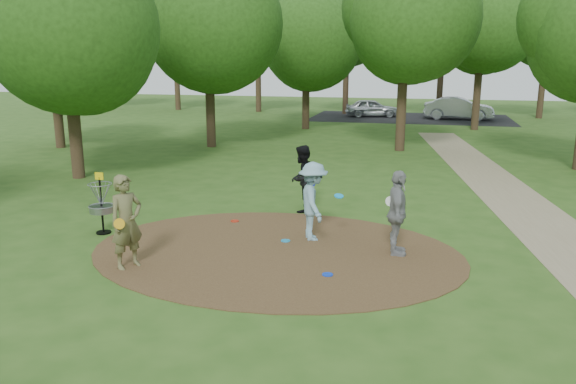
# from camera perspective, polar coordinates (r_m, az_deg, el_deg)

# --- Properties ---
(ground) EXTENTS (100.00, 100.00, 0.00)m
(ground) POSITION_cam_1_polar(r_m,az_deg,el_deg) (12.68, -1.30, -6.07)
(ground) COLOR #2D5119
(ground) RESTS_ON ground
(dirt_clearing) EXTENTS (8.40, 8.40, 0.02)m
(dirt_clearing) POSITION_cam_1_polar(r_m,az_deg,el_deg) (12.68, -1.30, -6.03)
(dirt_clearing) COLOR #47301C
(dirt_clearing) RESTS_ON ground
(footpath) EXTENTS (7.55, 39.89, 0.01)m
(footpath) POSITION_cam_1_polar(r_m,az_deg,el_deg) (14.58, 26.60, -4.90)
(footpath) COLOR #8C7A5B
(footpath) RESTS_ON ground
(parking_lot) EXTENTS (14.00, 8.00, 0.01)m
(parking_lot) POSITION_cam_1_polar(r_m,az_deg,el_deg) (41.76, 12.29, 7.37)
(parking_lot) COLOR black
(parking_lot) RESTS_ON ground
(player_observer_with_disc) EXTENTS (0.76, 0.85, 1.96)m
(player_observer_with_disc) POSITION_cam_1_polar(r_m,az_deg,el_deg) (11.92, -16.09, -2.95)
(player_observer_with_disc) COLOR brown
(player_observer_with_disc) RESTS_ON ground
(player_throwing_with_disc) EXTENTS (1.30, 1.39, 1.88)m
(player_throwing_with_disc) POSITION_cam_1_polar(r_m,az_deg,el_deg) (13.25, 2.57, -0.97)
(player_throwing_with_disc) COLOR #7FACBE
(player_throwing_with_disc) RESTS_ON ground
(player_walking_with_disc) EXTENTS (0.81, 0.99, 1.89)m
(player_walking_with_disc) POSITION_cam_1_polar(r_m,az_deg,el_deg) (15.72, 1.43, 1.36)
(player_walking_with_disc) COLOR black
(player_walking_with_disc) RESTS_ON ground
(player_waiting_with_disc) EXTENTS (0.56, 1.15, 1.90)m
(player_waiting_with_disc) POSITION_cam_1_polar(r_m,az_deg,el_deg) (12.44, 11.03, -2.13)
(player_waiting_with_disc) COLOR gray
(player_waiting_with_disc) RESTS_ON ground
(disc_ground_cyan) EXTENTS (0.22, 0.22, 0.02)m
(disc_ground_cyan) POSITION_cam_1_polar(r_m,az_deg,el_deg) (13.32, -0.25, -4.97)
(disc_ground_cyan) COLOR #188BC5
(disc_ground_cyan) RESTS_ON dirt_clearing
(disc_ground_blue) EXTENTS (0.22, 0.22, 0.02)m
(disc_ground_blue) POSITION_cam_1_polar(r_m,az_deg,el_deg) (11.35, 4.04, -8.36)
(disc_ground_blue) COLOR #0C34CF
(disc_ground_blue) RESTS_ON dirt_clearing
(disc_ground_red) EXTENTS (0.22, 0.22, 0.02)m
(disc_ground_red) POSITION_cam_1_polar(r_m,az_deg,el_deg) (14.96, -5.43, -2.94)
(disc_ground_red) COLOR red
(disc_ground_red) RESTS_ON dirt_clearing
(car_left) EXTENTS (4.04, 2.31, 1.30)m
(car_left) POSITION_cam_1_polar(r_m,az_deg,el_deg) (42.02, 8.49, 8.45)
(car_left) COLOR #B8BCC1
(car_left) RESTS_ON ground
(car_right) EXTENTS (4.82, 1.90, 1.56)m
(car_right) POSITION_cam_1_polar(r_m,az_deg,el_deg) (41.48, 16.95, 8.14)
(car_right) COLOR #B0B0B8
(car_right) RESTS_ON ground
(disc_golf_basket) EXTENTS (0.63, 0.63, 1.54)m
(disc_golf_basket) POSITION_cam_1_polar(r_m,az_deg,el_deg) (14.47, -18.47, -0.68)
(disc_golf_basket) COLOR black
(disc_golf_basket) RESTS_ON ground
(tree_ring) EXTENTS (36.84, 44.91, 8.76)m
(tree_ring) POSITION_cam_1_polar(r_m,az_deg,el_deg) (21.35, 6.30, 16.02)
(tree_ring) COLOR #332316
(tree_ring) RESTS_ON ground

